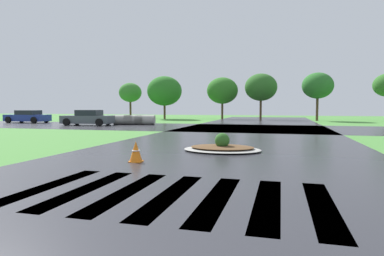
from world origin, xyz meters
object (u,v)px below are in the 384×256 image
at_px(traffic_cone, 136,152).
at_px(car_blue_compact, 88,118).
at_px(car_silver_hatch, 28,117).
at_px(drainage_pipe_stack, 134,120).
at_px(median_island, 222,147).

bearing_deg(traffic_cone, car_blue_compact, 126.34).
relative_size(car_silver_hatch, drainage_pipe_stack, 1.15).
xyz_separation_m(median_island, car_blue_compact, (-14.41, 13.64, 0.50)).
bearing_deg(car_blue_compact, median_island, 130.98).
relative_size(median_island, car_blue_compact, 0.63).
distance_m(drainage_pipe_stack, traffic_cone, 20.54).
xyz_separation_m(car_blue_compact, traffic_cone, (12.32, -16.75, -0.32)).
bearing_deg(drainage_pipe_stack, median_island, -55.09).
height_order(median_island, car_silver_hatch, car_silver_hatch).
distance_m(car_silver_hatch, drainage_pipe_stack, 12.09).
bearing_deg(drainage_pipe_stack, car_blue_compact, -152.73).
xyz_separation_m(median_island, traffic_cone, (-2.10, -3.10, 0.17)).
bearing_deg(car_blue_compact, traffic_cone, 120.75).
height_order(drainage_pipe_stack, traffic_cone, drainage_pipe_stack).
xyz_separation_m(car_silver_hatch, drainage_pipe_stack, (12.07, -0.49, -0.17)).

